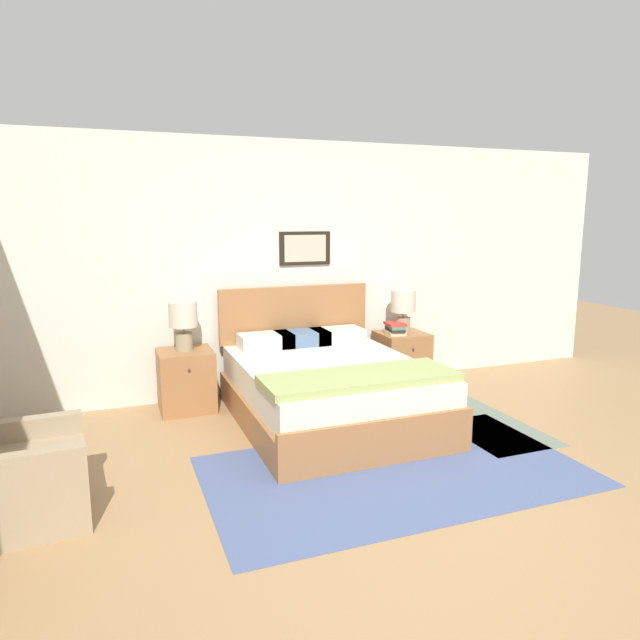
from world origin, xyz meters
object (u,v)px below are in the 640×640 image
object	(u,v)px
armchair	(19,475)
table_lamp_near_window	(183,320)
bed	(329,388)
nightstand_near_window	(186,380)
nightstand_by_door	(401,359)
table_lamp_by_door	(403,306)

from	to	relation	value
armchair	table_lamp_near_window	bearing A→B (deg)	140.27
bed	nightstand_near_window	xyz separation A→B (m)	(-1.16, 0.76, -0.02)
nightstand_near_window	nightstand_by_door	bearing A→B (deg)	0.00
nightstand_near_window	table_lamp_near_window	size ratio (longest dim) A/B	1.25
bed	nightstand_near_window	distance (m)	1.39
armchair	nightstand_by_door	world-z (taller)	armchair
armchair	table_lamp_by_door	bearing A→B (deg)	111.65
nightstand_by_door	armchair	bearing A→B (deg)	-154.67
armchair	nightstand_by_door	size ratio (longest dim) A/B	1.49
armchair	nightstand_by_door	distance (m)	3.94
armchair	nightstand_near_window	size ratio (longest dim) A/B	1.49
armchair	table_lamp_by_door	distance (m)	3.99
armchair	nightstand_near_window	distance (m)	2.09
nightstand_near_window	table_lamp_near_window	xyz separation A→B (m)	(-0.00, 0.01, 0.59)
table_lamp_near_window	table_lamp_by_door	distance (m)	2.34
armchair	table_lamp_near_window	size ratio (longest dim) A/B	1.87
nightstand_near_window	nightstand_by_door	xyz separation A→B (m)	(2.33, 0.00, 0.00)
bed	nightstand_by_door	world-z (taller)	bed
table_lamp_near_window	armchair	bearing A→B (deg)	-126.01
nightstand_near_window	table_lamp_by_door	size ratio (longest dim) A/B	1.25
bed	armchair	size ratio (longest dim) A/B	2.34
table_lamp_near_window	nightstand_near_window	bearing A→B (deg)	-72.43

